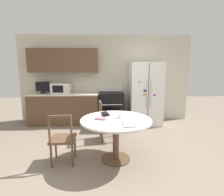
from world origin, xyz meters
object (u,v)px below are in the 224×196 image
object	(u,v)px
refrigerator	(145,93)
candle_glass	(120,116)
dining_chair_far	(107,121)
countertop_tv	(43,87)
dining_chair_left	(63,139)
wallet	(105,114)
oven_range	(111,108)
microwave	(61,88)

from	to	relation	value
refrigerator	candle_glass	distance (m)	2.23
dining_chair_far	countertop_tv	bearing A→B (deg)	-132.78
dining_chair_left	candle_glass	bearing A→B (deg)	3.72
countertop_tv	wallet	size ratio (longest dim) A/B	2.25
oven_range	dining_chair_left	size ratio (longest dim) A/B	1.20
countertop_tv	dining_chair_far	xyz separation A→B (m)	(1.88, -1.34, -0.65)
refrigerator	dining_chair_left	xyz separation A→B (m)	(-1.89, -2.16, -0.46)
microwave	countertop_tv	size ratio (longest dim) A/B	1.34
wallet	candle_glass	bearing A→B (deg)	-35.45
microwave	countertop_tv	world-z (taller)	countertop_tv
oven_range	dining_chair_left	distance (m)	2.40
microwave	countertop_tv	xyz separation A→B (m)	(-0.55, 0.06, 0.04)
oven_range	dining_chair_far	bearing A→B (deg)	-95.82
dining_chair_far	dining_chair_left	xyz separation A→B (m)	(-0.77, -0.99, 0.00)
wallet	countertop_tv	bearing A→B (deg)	132.18
refrigerator	dining_chair_left	distance (m)	2.91
dining_chair_left	wallet	size ratio (longest dim) A/B	5.21
refrigerator	oven_range	xyz separation A→B (m)	(-0.99, 0.07, -0.43)
microwave	dining_chair_far	size ratio (longest dim) A/B	0.58
refrigerator	countertop_tv	distance (m)	3.01
oven_range	microwave	bearing A→B (deg)	178.40
oven_range	dining_chair_far	xyz separation A→B (m)	(-0.13, -1.24, -0.03)
candle_glass	wallet	bearing A→B (deg)	144.55
dining_chair_left	dining_chair_far	bearing A→B (deg)	48.82
oven_range	microwave	distance (m)	1.56
microwave	wallet	bearing A→B (deg)	-56.89
microwave	candle_glass	distance (m)	2.66
dining_chair_far	wallet	xyz separation A→B (m)	(-0.04, -0.69, 0.35)
dining_chair_far	candle_glass	bearing A→B (deg)	6.47
microwave	dining_chair_far	xyz separation A→B (m)	(1.33, -1.28, -0.61)
microwave	dining_chair_left	distance (m)	2.41
oven_range	countertop_tv	xyz separation A→B (m)	(-2.00, 0.10, 0.61)
refrigerator	microwave	world-z (taller)	refrigerator
dining_chair_far	candle_glass	distance (m)	0.96
oven_range	dining_chair_far	size ratio (longest dim) A/B	1.20
microwave	dining_chair_left	bearing A→B (deg)	-76.29
oven_range	wallet	size ratio (longest dim) A/B	6.24
refrigerator	dining_chair_left	bearing A→B (deg)	-131.26
countertop_tv	dining_chair_left	bearing A→B (deg)	-64.57
refrigerator	wallet	world-z (taller)	refrigerator
candle_glass	dining_chair_left	bearing A→B (deg)	-173.22
countertop_tv	refrigerator	bearing A→B (deg)	-3.19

